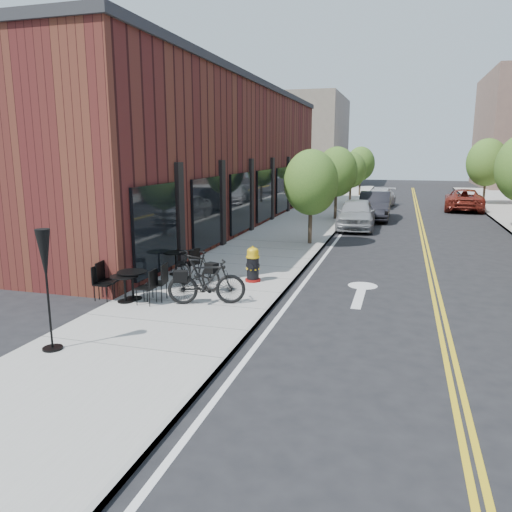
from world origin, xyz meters
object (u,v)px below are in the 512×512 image
(bistro_set_c, at_px, (176,260))
(bistro_set_b, at_px, (125,285))
(parked_car_b, at_px, (375,206))
(parked_car_far, at_px, (464,200))
(patio_umbrella, at_px, (45,264))
(parked_car_a, at_px, (356,214))
(parked_car_c, at_px, (380,198))
(fire_hydrant, at_px, (253,265))
(bistro_set_a, at_px, (132,281))
(bicycle_left, at_px, (196,269))
(bicycle_right, at_px, (207,281))

(bistro_set_c, bearing_deg, bistro_set_b, -67.09)
(parked_car_b, xyz_separation_m, parked_car_far, (5.41, 6.25, -0.08))
(bistro_set_c, height_order, patio_umbrella, patio_umbrella)
(patio_umbrella, bearing_deg, bistro_set_b, 95.03)
(parked_car_a, height_order, parked_car_c, parked_car_a)
(fire_hydrant, distance_m, parked_car_a, 11.92)
(bistro_set_a, bearing_deg, parked_car_b, 67.84)
(fire_hydrant, distance_m, bicycle_left, 1.74)
(bistro_set_c, xyz_separation_m, parked_car_a, (4.40, 11.65, 0.19))
(patio_umbrella, xyz_separation_m, parked_car_far, (10.22, 27.88, -1.08))
(parked_car_c, bearing_deg, bistro_set_a, -94.34)
(parked_car_a, xyz_separation_m, parked_car_far, (6.10, 10.12, -0.06))
(fire_hydrant, bearing_deg, bistro_set_a, -129.48)
(patio_umbrella, xyz_separation_m, parked_car_a, (4.12, 17.75, -1.03))
(parked_car_a, distance_m, parked_car_c, 10.66)
(bicycle_left, relative_size, parked_car_far, 0.35)
(bicycle_right, xyz_separation_m, parked_car_a, (2.36, 14.22, 0.07))
(parked_car_b, bearing_deg, parked_car_a, -100.28)
(bicycle_right, xyz_separation_m, bistro_set_a, (-1.98, -0.13, -0.10))
(patio_umbrella, height_order, parked_car_c, patio_umbrella)
(parked_car_b, xyz_separation_m, parked_car_c, (-0.03, 6.76, -0.14))
(bistro_set_a, xyz_separation_m, patio_umbrella, (0.21, -3.40, 1.20))
(fire_hydrant, xyz_separation_m, bistro_set_b, (-2.50, -2.86, -0.05))
(parked_car_c, bearing_deg, parked_car_a, -86.58)
(bistro_set_a, bearing_deg, parked_car_c, 71.94)
(patio_umbrella, bearing_deg, bicycle_right, 63.41)
(patio_umbrella, bearing_deg, parked_car_a, 76.92)
(bicycle_left, distance_m, parked_car_b, 17.26)
(bistro_set_b, xyz_separation_m, parked_car_b, (5.09, 18.49, 0.22))
(bistro_set_b, bearing_deg, parked_car_far, 67.83)
(patio_umbrella, relative_size, parked_car_c, 0.53)
(parked_car_far, bearing_deg, bistro_set_a, 71.33)
(bicycle_left, height_order, parked_car_b, parked_car_b)
(parked_car_a, bearing_deg, parked_car_far, 57.05)
(bistro_set_c, bearing_deg, parked_car_b, 94.77)
(bistro_set_a, bearing_deg, bistro_set_b, -109.72)
(bicycle_left, xyz_separation_m, bicycle_right, (0.82, -1.27, 0.03))
(parked_car_a, relative_size, parked_car_far, 0.88)
(parked_car_c, distance_m, parked_car_far, 5.46)
(bicycle_right, xyz_separation_m, patio_umbrella, (-1.77, -3.53, 1.10))
(parked_car_a, bearing_deg, bicycle_left, -105.68)
(bistro_set_c, relative_size, parked_car_far, 0.34)
(bistro_set_c, distance_m, patio_umbrella, 6.23)
(bistro_set_b, bearing_deg, parked_car_c, 79.48)
(parked_car_b, relative_size, parked_car_far, 0.93)
(bicycle_left, bearing_deg, parked_car_far, -178.76)
(bistro_set_a, height_order, parked_car_b, parked_car_b)
(fire_hydrant, bearing_deg, bicycle_left, -133.29)
(bicycle_left, bearing_deg, parked_car_b, -169.80)
(bicycle_left, xyz_separation_m, bistro_set_b, (-1.23, -1.67, -0.10))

